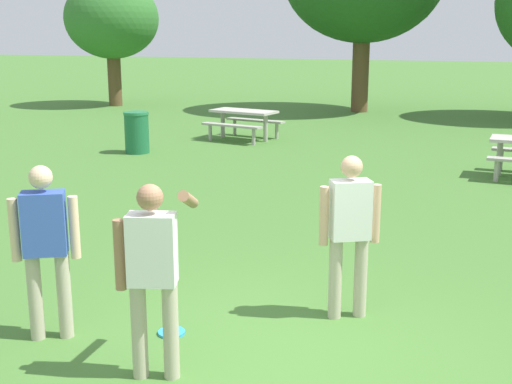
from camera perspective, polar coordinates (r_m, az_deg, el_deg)
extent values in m
plane|color=#447530|center=(6.06, 2.56, -13.91)|extent=(120.00, 120.00, 0.00)
cylinder|color=#B7AD93|center=(6.55, -18.27, -8.49)|extent=(0.13, 0.13, 0.82)
cylinder|color=#B7AD93|center=(6.52, -15.99, -8.44)|extent=(0.13, 0.13, 0.82)
cube|color=#3856B7|center=(6.31, -17.57, -2.56)|extent=(0.44, 0.38, 0.58)
sphere|color=beige|center=(6.21, -17.85, 1.21)|extent=(0.21, 0.21, 0.21)
cylinder|color=beige|center=(6.37, -19.86, -3.06)|extent=(0.09, 0.09, 0.58)
cylinder|color=beige|center=(6.29, -15.19, -2.92)|extent=(0.09, 0.09, 0.58)
cylinder|color=#B7AD93|center=(6.79, 8.88, -7.16)|extent=(0.13, 0.13, 0.82)
cylinder|color=#B7AD93|center=(6.71, 6.75, -7.33)|extent=(0.13, 0.13, 0.82)
cube|color=white|center=(6.54, 8.02, -1.50)|extent=(0.44, 0.38, 0.58)
sphere|color=tan|center=(6.44, 8.14, 2.16)|extent=(0.21, 0.21, 0.21)
cylinder|color=tan|center=(6.63, 10.15, -1.81)|extent=(0.09, 0.09, 0.58)
cylinder|color=tan|center=(6.48, 5.81, -2.03)|extent=(0.09, 0.09, 0.58)
cylinder|color=#B7AD93|center=(5.67, -9.90, -11.54)|extent=(0.13, 0.13, 0.82)
cylinder|color=#B7AD93|center=(5.62, -7.25, -11.67)|extent=(0.13, 0.13, 0.82)
cube|color=white|center=(5.38, -8.84, -4.84)|extent=(0.43, 0.32, 0.58)
sphere|color=#9E7051|center=(5.26, -9.01, -0.45)|extent=(0.21, 0.21, 0.21)
cylinder|color=#9E7051|center=(5.45, -11.51, -5.26)|extent=(0.09, 0.09, 0.58)
cylinder|color=#9E7051|center=(5.50, -5.76, -0.65)|extent=(0.25, 0.58, 0.28)
cylinder|color=#2D9EDB|center=(6.53, -7.20, -11.76)|extent=(0.26, 0.26, 0.03)
cylinder|color=#A49F96|center=(14.00, 19.98, 2.73)|extent=(0.11, 0.11, 0.71)
cylinder|color=#A49F96|center=(13.45, 19.76, 1.70)|extent=(0.09, 0.09, 0.41)
cylinder|color=#A49F96|center=(14.59, 20.08, 2.55)|extent=(0.09, 0.09, 0.41)
cube|color=#B2ADA3|center=(17.53, -1.06, 6.87)|extent=(1.82, 1.10, 0.06)
cube|color=#A49F96|center=(17.09, -2.10, 5.67)|extent=(1.72, 0.61, 0.05)
cube|color=#A49F96|center=(18.06, -0.06, 6.11)|extent=(1.72, 0.61, 0.05)
cylinder|color=#A49F96|center=(17.94, -2.84, 5.77)|extent=(0.11, 0.11, 0.71)
cylinder|color=#A49F96|center=(17.49, -3.91, 5.07)|extent=(0.09, 0.09, 0.41)
cylinder|color=#A49F96|center=(18.44, -1.82, 5.53)|extent=(0.09, 0.09, 0.41)
cylinder|color=#A49F96|center=(17.24, 0.81, 5.46)|extent=(0.11, 0.11, 0.71)
cylinder|color=#A49F96|center=(16.77, -0.20, 4.73)|extent=(0.09, 0.09, 0.41)
cylinder|color=#A49F96|center=(17.75, 1.77, 5.22)|extent=(0.09, 0.09, 0.41)
cylinder|color=#1E663D|center=(15.88, -10.10, 4.90)|extent=(0.56, 0.56, 0.90)
cylinder|color=#287A4B|center=(15.82, -10.17, 6.62)|extent=(0.59, 0.59, 0.06)
cylinder|color=brown|center=(26.10, -11.94, 9.67)|extent=(0.50, 0.50, 2.27)
ellipsoid|color=#33702D|center=(26.05, -12.17, 14.24)|extent=(3.45, 3.45, 2.93)
cylinder|color=brown|center=(23.91, 8.89, 10.56)|extent=(0.58, 0.58, 3.18)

